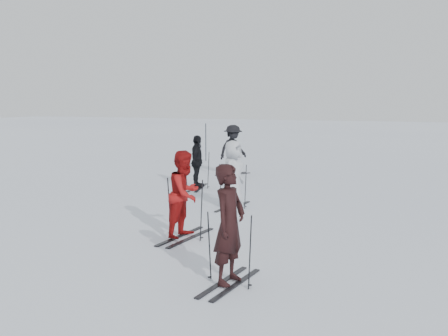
# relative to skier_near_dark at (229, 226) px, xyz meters

# --- Properties ---
(ground) EXTENTS (120.00, 120.00, 0.00)m
(ground) POSITION_rel_skier_near_dark_xyz_m (-2.37, 4.65, -0.93)
(ground) COLOR silver
(ground) RESTS_ON ground
(skier_near_dark) EXTENTS (0.52, 0.73, 1.86)m
(skier_near_dark) POSITION_rel_skier_near_dark_xyz_m (0.00, 0.00, 0.00)
(skier_near_dark) COLOR black
(skier_near_dark) RESTS_ON ground
(skier_red) EXTENTS (0.78, 0.95, 1.80)m
(skier_red) POSITION_rel_skier_near_dark_xyz_m (-1.82, 2.14, -0.03)
(skier_red) COLOR maroon
(skier_red) RESTS_ON ground
(skier_grey) EXTENTS (0.61, 0.90, 1.77)m
(skier_grey) POSITION_rel_skier_near_dark_xyz_m (-1.98, 5.33, -0.05)
(skier_grey) COLOR #B2B7BC
(skier_grey) RESTS_ON ground
(skier_uphill_left) EXTENTS (0.62, 1.06, 1.70)m
(skier_uphill_left) POSITION_rel_skier_near_dark_xyz_m (-4.12, 7.64, -0.08)
(skier_uphill_left) COLOR black
(skier_uphill_left) RESTS_ON ground
(skier_uphill_far) EXTENTS (1.22, 1.41, 1.89)m
(skier_uphill_far) POSITION_rel_skier_near_dark_xyz_m (-4.11, 10.89, 0.01)
(skier_uphill_far) COLOR black
(skier_uphill_far) RESTS_ON ground
(skis_near_dark) EXTENTS (1.69, 1.03, 1.17)m
(skis_near_dark) POSITION_rel_skier_near_dark_xyz_m (0.00, 0.00, -0.35)
(skis_near_dark) COLOR black
(skis_near_dark) RESTS_ON ground
(skis_red) EXTENTS (1.86, 1.13, 1.29)m
(skis_red) POSITION_rel_skier_near_dark_xyz_m (-1.82, 2.14, -0.29)
(skis_red) COLOR black
(skis_red) RESTS_ON ground
(skis_grey) EXTENTS (1.70, 0.97, 1.20)m
(skis_grey) POSITION_rel_skier_near_dark_xyz_m (-1.98, 5.33, -0.33)
(skis_grey) COLOR black
(skis_grey) RESTS_ON ground
(skis_uphill_left) EXTENTS (1.83, 1.23, 1.23)m
(skis_uphill_left) POSITION_rel_skier_near_dark_xyz_m (-4.12, 7.64, -0.32)
(skis_uphill_left) COLOR black
(skis_uphill_left) RESTS_ON ground
(skis_uphill_far) EXTENTS (1.76, 1.50, 1.14)m
(skis_uphill_far) POSITION_rel_skier_near_dark_xyz_m (-4.11, 10.89, -0.36)
(skis_uphill_far) COLOR black
(skis_uphill_far) RESTS_ON ground
(piste_marker) EXTENTS (0.05, 0.05, 1.77)m
(piste_marker) POSITION_rel_skier_near_dark_xyz_m (-6.88, 14.53, -0.04)
(piste_marker) COLOR black
(piste_marker) RESTS_ON ground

